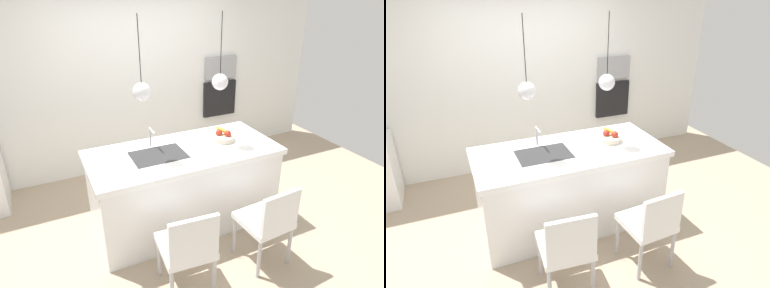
% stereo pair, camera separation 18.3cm
% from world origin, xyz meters
% --- Properties ---
extents(floor, '(6.60, 6.60, 0.00)m').
position_xyz_m(floor, '(0.00, 0.00, 0.00)').
color(floor, tan).
rests_on(floor, ground).
extents(back_wall, '(6.00, 0.10, 2.60)m').
position_xyz_m(back_wall, '(0.00, 1.65, 1.30)').
color(back_wall, white).
rests_on(back_wall, ground).
extents(kitchen_island, '(2.04, 0.94, 0.92)m').
position_xyz_m(kitchen_island, '(0.00, 0.00, 0.46)').
color(kitchen_island, white).
rests_on(kitchen_island, ground).
extents(sink_basin, '(0.56, 0.40, 0.02)m').
position_xyz_m(sink_basin, '(-0.29, 0.00, 0.91)').
color(sink_basin, '#2D2D30').
rests_on(sink_basin, kitchen_island).
extents(faucet, '(0.02, 0.17, 0.22)m').
position_xyz_m(faucet, '(-0.29, 0.21, 1.06)').
color(faucet, silver).
rests_on(faucet, kitchen_island).
extents(fruit_bowl, '(0.26, 0.26, 0.16)m').
position_xyz_m(fruit_bowl, '(0.51, 0.04, 0.96)').
color(fruit_bowl, beige).
rests_on(fruit_bowl, kitchen_island).
extents(microwave, '(0.54, 0.08, 0.34)m').
position_xyz_m(microwave, '(1.35, 1.58, 1.38)').
color(microwave, '#9E9EA3').
rests_on(microwave, back_wall).
extents(oven, '(0.56, 0.08, 0.56)m').
position_xyz_m(oven, '(1.35, 1.58, 0.88)').
color(oven, black).
rests_on(oven, back_wall).
extents(chair_near, '(0.48, 0.50, 0.89)m').
position_xyz_m(chair_near, '(-0.40, -0.95, 0.51)').
color(chair_near, white).
rests_on(chair_near, ground).
extents(chair_middle, '(0.46, 0.47, 0.87)m').
position_xyz_m(chair_middle, '(0.44, -0.95, 0.50)').
color(chair_middle, white).
rests_on(chair_middle, ground).
extents(pendant_light_left, '(0.17, 0.17, 0.77)m').
position_xyz_m(pendant_light_left, '(-0.42, 0.00, 1.61)').
color(pendant_light_left, silver).
extents(pendant_light_right, '(0.17, 0.17, 0.77)m').
position_xyz_m(pendant_light_right, '(0.42, 0.00, 1.61)').
color(pendant_light_right, silver).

